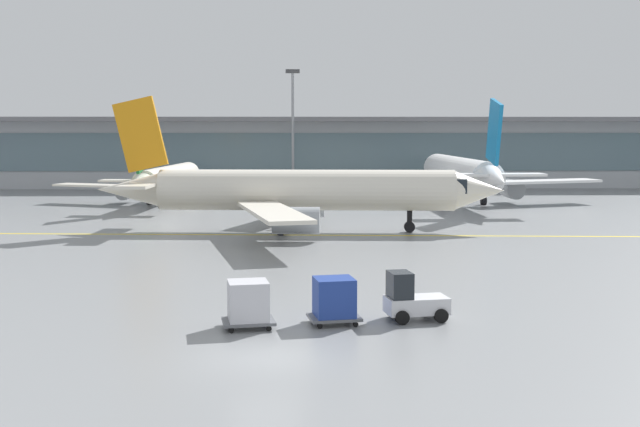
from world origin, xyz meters
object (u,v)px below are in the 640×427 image
gate_airplane_1 (168,179)px  baggage_tug (412,299)px  cargo_dolly_lead (334,299)px  apron_light_mast_1 (293,125)px  gate_airplane_2 (460,174)px  taxiing_regional_jet (302,191)px  cargo_dolly_trailing (248,303)px

gate_airplane_1 → baggage_tug: 56.48m
cargo_dolly_lead → apron_light_mast_1: bearing=82.2°
cargo_dolly_lead → gate_airplane_2: bearing=63.6°
gate_airplane_2 → taxiing_regional_jet: (-17.07, -23.16, -0.07)m
cargo_dolly_lead → cargo_dolly_trailing: same height
taxiing_regional_jet → baggage_tug: bearing=-77.6°
gate_airplane_1 → taxiing_regional_jet: (14.44, -23.84, 0.53)m
gate_airplane_2 → baggage_tug: size_ratio=11.71×
baggage_tug → cargo_dolly_trailing: (-6.85, -1.19, 0.16)m
baggage_tug → apron_light_mast_1: bearing=84.9°
cargo_dolly_trailing → apron_light_mast_1: bearing=79.3°
taxiing_regional_jet → cargo_dolly_lead: bearing=-84.1°
cargo_dolly_lead → apron_light_mast_1: (-2.59, 70.50, 7.44)m
taxiing_regional_jet → cargo_dolly_trailing: taxiing_regional_jet is taller
gate_airplane_2 → cargo_dolly_trailing: gate_airplane_2 is taller
baggage_tug → gate_airplane_1: bearing=99.9°
gate_airplane_1 → baggage_tug: gate_airplane_1 is taller
gate_airplane_1 → cargo_dolly_lead: size_ratio=11.43×
cargo_dolly_lead → baggage_tug: bearing=-0.0°
gate_airplane_1 → cargo_dolly_trailing: bearing=-162.6°
gate_airplane_1 → baggage_tug: bearing=-155.6°
gate_airplane_1 → gate_airplane_2: bearing=-86.7°
apron_light_mast_1 → gate_airplane_1: bearing=-128.3°
cargo_dolly_trailing → apron_light_mast_1: 71.51m
gate_airplane_1 → cargo_dolly_lead: bearing=-159.0°
taxiing_regional_jet → cargo_dolly_lead: 29.94m
gate_airplane_1 → gate_airplane_2: gate_airplane_2 is taller
gate_airplane_1 → taxiing_regional_jet: 27.88m
taxiing_regional_jet → cargo_dolly_trailing: (-2.12, -30.45, -2.14)m
taxiing_regional_jet → cargo_dolly_trailing: 30.60m
cargo_dolly_lead → apron_light_mast_1: size_ratio=0.15×
apron_light_mast_1 → gate_airplane_2: bearing=-43.8°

